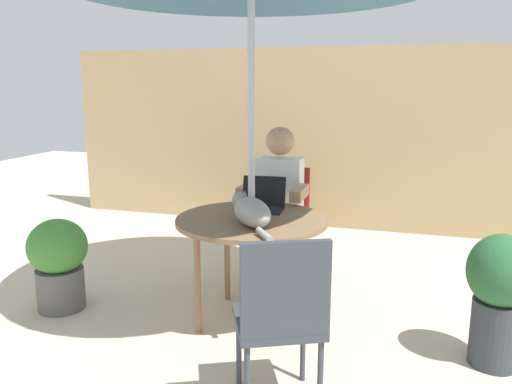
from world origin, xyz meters
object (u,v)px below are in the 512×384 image
object	(u,v)px
patio_table	(252,227)
chair_empty	(281,312)
person_seated	(278,197)
cat	(251,211)
potted_plant_corner	(278,196)
chair_occupied	(282,214)
laptop	(263,200)
potted_plant_by_chair	(499,292)
potted_plant_near_fence	(59,260)

from	to	relation	value
patio_table	chair_empty	world-z (taller)	chair_empty
chair_empty	person_seated	distance (m)	1.66
patio_table	cat	xyz separation A→B (m)	(0.04, -0.15, 0.14)
patio_table	chair_empty	xyz separation A→B (m)	(0.42, -0.91, -0.12)
cat	potted_plant_corner	bearing A→B (deg)	99.34
chair_occupied	person_seated	distance (m)	0.23
chair_occupied	cat	xyz separation A→B (m)	(0.04, -0.99, 0.26)
laptop	chair_empty	bearing A→B (deg)	-70.15
chair_occupied	laptop	world-z (taller)	laptop
cat	chair_occupied	bearing A→B (deg)	92.38
chair_empty	person_seated	size ratio (longest dim) A/B	0.72
potted_plant_by_chair	chair_empty	bearing A→B (deg)	-143.67
cat	potted_plant_near_fence	bearing A→B (deg)	-177.68
patio_table	cat	bearing A→B (deg)	-74.87
cat	potted_plant_by_chair	world-z (taller)	cat
person_seated	potted_plant_by_chair	xyz separation A→B (m)	(1.47, -0.83, -0.26)
cat	potted_plant_by_chair	size ratio (longest dim) A/B	0.74
potted_plant_near_fence	person_seated	bearing A→B (deg)	33.74
person_seated	chair_empty	bearing A→B (deg)	-75.16
cat	potted_plant_near_fence	size ratio (longest dim) A/B	0.87
chair_empty	potted_plant_corner	size ratio (longest dim) A/B	1.12
person_seated	potted_plant_by_chair	size ratio (longest dim) A/B	1.62
potted_plant_by_chair	potted_plant_corner	bearing A→B (deg)	130.94
potted_plant_near_fence	cat	bearing A→B (deg)	2.32
chair_occupied	potted_plant_by_chair	bearing A→B (deg)	-33.87
chair_empty	person_seated	bearing A→B (deg)	104.84
chair_empty	potted_plant_by_chair	xyz separation A→B (m)	(1.04, 0.77, -0.09)
laptop	person_seated	bearing A→B (deg)	89.84
patio_table	person_seated	xyz separation A→B (m)	(-0.00, 0.68, 0.05)
person_seated	potted_plant_by_chair	distance (m)	1.70
patio_table	potted_plant_by_chair	xyz separation A→B (m)	(1.47, -0.14, -0.21)
chair_empty	laptop	size ratio (longest dim) A/B	2.79
laptop	potted_plant_near_fence	bearing A→B (deg)	-160.52
potted_plant_corner	chair_occupied	bearing A→B (deg)	-74.28
chair_empty	potted_plant_near_fence	world-z (taller)	chair_empty
cat	potted_plant_by_chair	distance (m)	1.47
potted_plant_near_fence	potted_plant_by_chair	bearing A→B (deg)	1.37
laptop	cat	size ratio (longest dim) A/B	0.57
potted_plant_corner	cat	bearing A→B (deg)	-80.66
chair_occupied	patio_table	bearing A→B (deg)	-90.00
chair_empty	potted_plant_by_chair	size ratio (longest dim) A/B	1.17
chair_empty	potted_plant_by_chair	world-z (taller)	chair_empty
patio_table	potted_plant_corner	distance (m)	1.92
person_seated	chair_occupied	bearing A→B (deg)	90.00
chair_occupied	chair_empty	size ratio (longest dim) A/B	1.00
chair_empty	potted_plant_by_chair	distance (m)	1.30
laptop	potted_plant_corner	bearing A→B (deg)	100.23
person_seated	potted_plant_near_fence	xyz separation A→B (m)	(-1.34, -0.89, -0.34)
chair_empty	potted_plant_by_chair	bearing A→B (deg)	36.33
chair_occupied	potted_plant_by_chair	distance (m)	1.77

